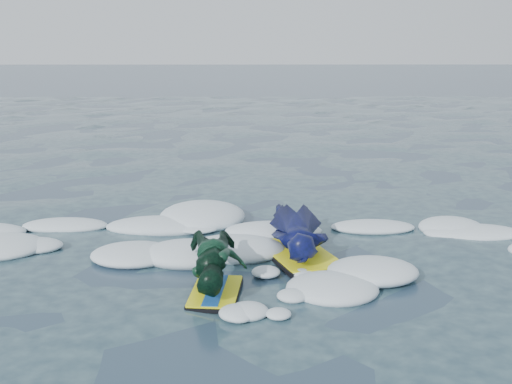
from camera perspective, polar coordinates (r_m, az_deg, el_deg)
The scene contains 4 objects.
ground at distance 6.37m, azimuth 1.30°, elevation -7.66°, with size 120.00×120.00×0.00m, color #1C2A43.
foam_band at distance 7.34m, azimuth 1.09°, elevation -4.78°, with size 12.00×3.10×0.30m, color white, non-canonical shape.
prone_woman_unit at distance 7.04m, azimuth 3.76°, elevation -3.70°, with size 0.95×1.72×0.44m.
prone_child_unit at distance 6.03m, azimuth -3.56°, elevation -6.49°, with size 0.60×1.22×0.47m.
Camera 1 is at (-0.17, -5.95, 2.27)m, focal length 45.00 mm.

